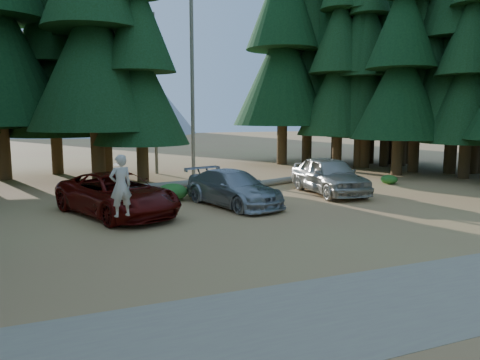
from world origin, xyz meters
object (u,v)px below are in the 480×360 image
Objects in this scene: red_pickup at (117,194)px; log_left at (175,184)px; silver_minivan_center at (233,188)px; silver_minivan_right at (329,175)px; log_mid at (168,185)px; log_right at (276,182)px; frisbee_player at (121,186)px.

red_pickup reaches higher than log_left.
silver_minivan_center is 0.97× the size of silver_minivan_right.
log_mid is 5.81m from log_right.
red_pickup reaches higher than silver_minivan_center.
red_pickup is 6.83m from log_left.
silver_minivan_right is at bearing -4.31° from silver_minivan_center.
red_pickup is at bearing -134.94° from log_left.
frisbee_player is 9.79m from log_left.
red_pickup is at bearing -168.54° from silver_minivan_right.
frisbee_player is at bearing -152.55° from silver_minivan_right.
silver_minivan_right is 7.90m from log_left.
frisbee_player is 0.35× the size of log_right.
red_pickup is 10.11m from log_right.
red_pickup is 1.14× the size of silver_minivan_center.
silver_minivan_center is 6.22m from log_right.
red_pickup is 6.52m from log_mid.
frisbee_player is (-10.36, -4.16, 0.70)m from silver_minivan_right.
red_pickup is at bearing -173.57° from log_right.
log_right is (5.29, -1.17, 0.01)m from log_left.
log_left is 0.44m from log_mid.
silver_minivan_center is 5.74m from log_mid.
frisbee_player reaches higher than log_left.
log_left is 5.42m from log_right.
log_left is 1.27× the size of log_mid.
silver_minivan_right is at bearing -172.32° from frisbee_player.
log_left is at bearing 11.35° from log_mid.
log_mid is 0.68× the size of log_right.
log_left is at bearing -128.74° from frisbee_player.
log_left is 0.86× the size of log_right.
silver_minivan_right is 8.17m from log_mid.
red_pickup is 1.53× the size of log_mid.
silver_minivan_right is at bearing -48.01° from log_left.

